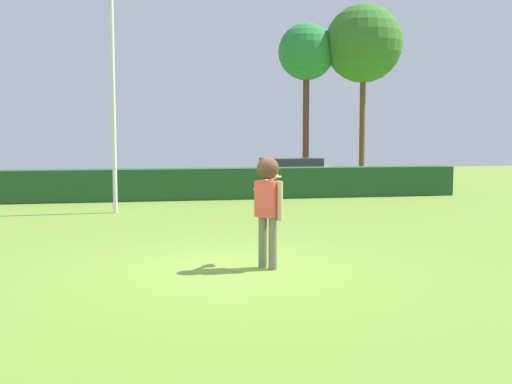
# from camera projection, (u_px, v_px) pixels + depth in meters

# --- Properties ---
(ground_plane) EXTENTS (60.00, 60.00, 0.00)m
(ground_plane) POSITION_uv_depth(u_px,v_px,m) (237.00, 269.00, 9.67)
(ground_plane) COLOR olive
(person) EXTENTS (0.52, 0.82, 1.80)m
(person) POSITION_uv_depth(u_px,v_px,m) (268.00, 197.00, 9.62)
(person) COLOR #6F6F56
(person) RESTS_ON ground
(frisbee) EXTENTS (0.22, 0.23, 0.03)m
(frisbee) POSITION_uv_depth(u_px,v_px,m) (275.00, 177.00, 10.03)
(frisbee) COLOR white
(lamppost) EXTENTS (0.24, 0.24, 7.15)m
(lamppost) POSITION_uv_depth(u_px,v_px,m) (113.00, 71.00, 16.45)
(lamppost) COLOR silver
(lamppost) RESTS_ON ground
(hedge_row) EXTENTS (19.11, 0.90, 1.05)m
(hedge_row) POSITION_uv_depth(u_px,v_px,m) (186.00, 184.00, 20.30)
(hedge_row) COLOR #214E25
(hedge_row) RESTS_ON ground
(parked_car_silver) EXTENTS (4.43, 2.40, 1.25)m
(parked_car_silver) POSITION_uv_depth(u_px,v_px,m) (291.00, 172.00, 24.56)
(parked_car_silver) COLOR #B7B7BC
(parked_car_silver) RESTS_ON ground
(maple_tree) EXTENTS (2.72, 2.72, 7.54)m
(maple_tree) POSITION_uv_depth(u_px,v_px,m) (306.00, 54.00, 28.98)
(maple_tree) COLOR brown
(maple_tree) RESTS_ON ground
(oak_tree) EXTENTS (3.69, 3.69, 8.38)m
(oak_tree) POSITION_uv_depth(u_px,v_px,m) (364.00, 44.00, 28.68)
(oak_tree) COLOR brown
(oak_tree) RESTS_ON ground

